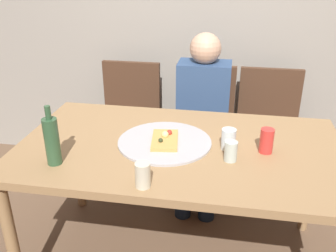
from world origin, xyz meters
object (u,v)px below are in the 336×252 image
at_px(pizza_slice_last, 165,139).
at_px(wine_bottle, 52,141).
at_px(dining_table, 180,158).
at_px(chair_right, 268,125).
at_px(wine_glass, 231,151).
at_px(chair_middle, 203,121).
at_px(tumbler_far, 229,139).
at_px(guest_in_sweater, 202,113).
at_px(pizza_tray, 165,142).
at_px(chair_left, 129,116).
at_px(soda_can, 267,141).
at_px(tumbler_near, 143,175).

bearing_deg(pizza_slice_last, wine_bottle, -148.70).
bearing_deg(dining_table, chair_right, 59.26).
distance_m(dining_table, wine_glass, 0.30).
height_order(wine_glass, chair_middle, chair_middle).
height_order(tumbler_far, guest_in_sweater, guest_in_sweater).
height_order(pizza_tray, chair_middle, chair_middle).
xyz_separation_m(chair_right, guest_in_sweater, (-0.47, -0.15, 0.13)).
bearing_deg(chair_left, wine_bottle, 88.67).
height_order(soda_can, chair_left, chair_left).
xyz_separation_m(tumbler_near, tumbler_far, (0.34, 0.40, -0.00)).
bearing_deg(tumbler_near, wine_glass, 38.50).
relative_size(dining_table, chair_middle, 1.82).
distance_m(tumbler_far, wine_glass, 0.12).
bearing_deg(tumbler_far, wine_bottle, -160.24).
bearing_deg(wine_bottle, wine_glass, 11.67).
height_order(wine_bottle, guest_in_sweater, guest_in_sweater).
relative_size(wine_bottle, chair_left, 0.32).
relative_size(wine_bottle, tumbler_far, 2.67).
distance_m(wine_bottle, tumbler_near, 0.46).
bearing_deg(wine_glass, wine_bottle, -168.33).
relative_size(wine_bottle, wine_glass, 2.94).
bearing_deg(dining_table, tumbler_far, 1.20).
xyz_separation_m(pizza_tray, tumbler_near, (-0.02, -0.40, 0.05)).
relative_size(tumbler_near, chair_left, 0.12).
bearing_deg(pizza_slice_last, soda_can, -1.24).
relative_size(chair_right, guest_in_sweater, 0.77).
bearing_deg(wine_bottle, tumbler_near, -14.59).
relative_size(dining_table, tumbler_near, 15.00).
xyz_separation_m(soda_can, guest_in_sweater, (-0.37, 0.72, -0.18)).
bearing_deg(pizza_tray, guest_in_sweater, 79.51).
xyz_separation_m(pizza_tray, chair_middle, (0.13, 0.86, -0.25)).
xyz_separation_m(wine_bottle, wine_glass, (0.80, 0.16, -0.07)).
bearing_deg(pizza_slice_last, chair_left, 117.00).
distance_m(tumbler_far, chair_left, 1.18).
height_order(tumbler_far, wine_glass, tumbler_far).
bearing_deg(tumbler_near, tumbler_far, 49.54).
bearing_deg(wine_glass, pizza_tray, 160.17).
height_order(tumbler_near, tumbler_far, tumbler_near).
height_order(wine_bottle, chair_left, wine_bottle).
bearing_deg(chair_right, tumbler_far, 72.17).
relative_size(wine_bottle, guest_in_sweater, 0.24).
height_order(pizza_slice_last, chair_left, chair_left).
bearing_deg(pizza_slice_last, pizza_tray, 146.90).
height_order(dining_table, tumbler_near, tumbler_near).
bearing_deg(pizza_slice_last, dining_table, -4.93).
relative_size(pizza_slice_last, soda_can, 1.93).
xyz_separation_m(wine_bottle, soda_can, (0.96, 0.27, -0.06)).
distance_m(pizza_tray, guest_in_sweater, 0.73).
relative_size(dining_table, wine_bottle, 5.76).
relative_size(wine_bottle, tumbler_near, 2.60).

